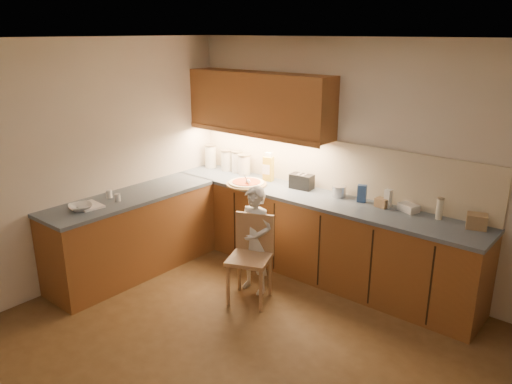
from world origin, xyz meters
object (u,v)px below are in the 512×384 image
(child, at_px, (255,240))
(toaster, at_px, (302,181))
(pizza_on_board, at_px, (246,183))
(oil_jug, at_px, (268,168))
(wooden_chair, at_px, (252,252))

(child, relative_size, toaster, 4.18)
(pizza_on_board, xyz_separation_m, oil_jug, (0.08, 0.31, 0.14))
(oil_jug, xyz_separation_m, toaster, (0.49, -0.00, -0.08))
(oil_jug, bearing_deg, toaster, -0.38)
(pizza_on_board, height_order, oil_jug, oil_jug)
(child, bearing_deg, pizza_on_board, 135.18)
(child, distance_m, toaster, 0.98)
(pizza_on_board, height_order, wooden_chair, pizza_on_board)
(oil_jug, relative_size, toaster, 1.26)
(wooden_chair, bearing_deg, oil_jug, 97.99)
(oil_jug, bearing_deg, child, -59.26)
(pizza_on_board, bearing_deg, child, -43.49)
(pizza_on_board, xyz_separation_m, wooden_chair, (0.69, -0.72, -0.42))
(oil_jug, bearing_deg, wooden_chair, -59.62)
(child, xyz_separation_m, toaster, (-0.04, 0.88, 0.43))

